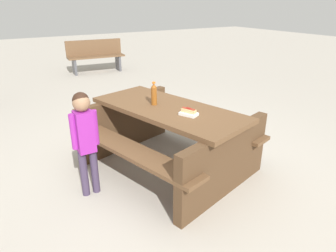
% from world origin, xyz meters
% --- Properties ---
extents(ground_plane, '(30.00, 30.00, 0.00)m').
position_xyz_m(ground_plane, '(0.00, 0.00, 0.00)').
color(ground_plane, '#ADA599').
rests_on(ground_plane, ground).
extents(picnic_table, '(2.10, 1.82, 0.75)m').
position_xyz_m(picnic_table, '(0.00, 0.00, 0.44)').
color(picnic_table, brown).
rests_on(picnic_table, ground).
extents(soda_bottle, '(0.06, 0.06, 0.26)m').
position_xyz_m(soda_bottle, '(-0.16, -0.09, 0.87)').
color(soda_bottle, brown).
rests_on(soda_bottle, picnic_table).
extents(hotdog_tray, '(0.21, 0.17, 0.08)m').
position_xyz_m(hotdog_tray, '(0.33, 0.05, 0.78)').
color(hotdog_tray, white).
rests_on(hotdog_tray, picnic_table).
extents(child_in_coat, '(0.17, 0.27, 1.07)m').
position_xyz_m(child_in_coat, '(0.04, -0.95, 0.69)').
color(child_in_coat, '#3F334C').
rests_on(child_in_coat, ground).
extents(park_bench_near, '(0.53, 1.53, 0.85)m').
position_xyz_m(park_bench_near, '(-5.42, 0.99, 0.45)').
color(park_bench_near, brown).
rests_on(park_bench_near, ground).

